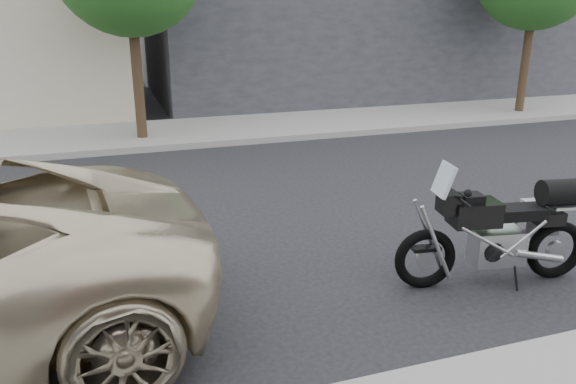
# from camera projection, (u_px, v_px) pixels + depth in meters

# --- Properties ---
(ground) EXTENTS (120.00, 120.00, 0.00)m
(ground) POSITION_uv_depth(u_px,v_px,m) (307.00, 219.00, 8.75)
(ground) COLOR black
(ground) RESTS_ON ground
(far_sidewalk) EXTENTS (44.00, 3.00, 0.15)m
(far_sidewalk) POSITION_uv_depth(u_px,v_px,m) (220.00, 130.00, 14.56)
(far_sidewalk) COLOR gray
(far_sidewalk) RESTS_ON ground
(motorcycle) EXTENTS (2.38, 0.83, 1.51)m
(motorcycle) POSITION_uv_depth(u_px,v_px,m) (506.00, 230.00, 6.61)
(motorcycle) COLOR black
(motorcycle) RESTS_ON ground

